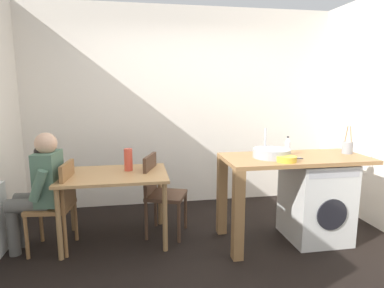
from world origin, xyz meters
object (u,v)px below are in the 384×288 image
at_px(chair_opposite, 160,190).
at_px(bottle_tall_green, 288,146).
at_px(washing_machine, 315,200).
at_px(vase, 128,160).
at_px(utensil_crock, 347,147).
at_px(seated_person, 40,186).
at_px(dining_table, 114,182).
at_px(mixing_bowl, 287,158).
at_px(chair_person_seat, 58,201).

height_order(chair_opposite, bottle_tall_green, bottle_tall_green).
height_order(washing_machine, vase, vase).
xyz_separation_m(utensil_crock, vase, (-2.34, 0.37, -0.13)).
height_order(chair_opposite, seated_person, seated_person).
height_order(dining_table, vase, vase).
bearing_deg(bottle_tall_green, vase, 168.97).
xyz_separation_m(dining_table, mixing_bowl, (1.67, -0.52, 0.31)).
height_order(dining_table, washing_machine, washing_machine).
relative_size(chair_person_seat, washing_machine, 1.05).
bearing_deg(seated_person, chair_person_seat, -90.00).
bearing_deg(utensil_crock, bottle_tall_green, 176.35).
xyz_separation_m(washing_machine, vase, (-1.98, 0.42, 0.43)).
xyz_separation_m(dining_table, utensil_crock, (2.49, -0.27, 0.35)).
bearing_deg(mixing_bowl, chair_person_seat, 169.48).
relative_size(chair_person_seat, utensil_crock, 3.00).
bearing_deg(dining_table, mixing_bowl, -17.27).
bearing_deg(chair_opposite, vase, -74.44).
height_order(chair_person_seat, washing_machine, chair_person_seat).
relative_size(chair_person_seat, mixing_bowl, 4.64).
xyz_separation_m(washing_machine, mixing_bowl, (-0.46, -0.20, 0.52)).
xyz_separation_m(chair_opposite, bottle_tall_green, (1.34, -0.30, 0.50)).
bearing_deg(dining_table, seated_person, -172.61).
height_order(washing_machine, utensil_crock, utensil_crock).
relative_size(dining_table, utensil_crock, 3.67).
bearing_deg(chair_opposite, mixing_bowl, 83.29).
distance_m(chair_opposite, seated_person, 1.21).
bearing_deg(seated_person, utensil_crock, -87.58).
relative_size(washing_machine, mixing_bowl, 4.44).
distance_m(dining_table, washing_machine, 2.16).
bearing_deg(chair_person_seat, vase, -67.83).
distance_m(washing_machine, mixing_bowl, 0.72).
relative_size(chair_opposite, seated_person, 0.75).
distance_m(dining_table, chair_person_seat, 0.57).
bearing_deg(utensil_crock, washing_machine, -171.90).
bearing_deg(chair_person_seat, utensil_crock, -87.45).
bearing_deg(chair_person_seat, bottle_tall_green, -87.28).
distance_m(mixing_bowl, utensil_crock, 0.86).
distance_m(utensil_crock, vase, 2.38).
bearing_deg(chair_person_seat, washing_machine, -88.99).
bearing_deg(dining_table, utensil_crock, -6.15).
distance_m(dining_table, mixing_bowl, 1.77).
bearing_deg(vase, seated_person, -167.39).
relative_size(dining_table, chair_opposite, 1.22).
bearing_deg(bottle_tall_green, washing_machine, -17.27).
relative_size(washing_machine, vase, 3.57).
bearing_deg(chair_person_seat, seated_person, 90.00).
relative_size(seated_person, vase, 4.98).
bearing_deg(chair_person_seat, chair_opposite, -74.33).
relative_size(dining_table, mixing_bowl, 5.67).
relative_size(chair_opposite, vase, 3.73).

